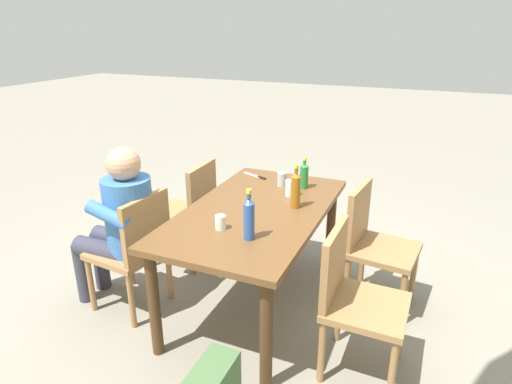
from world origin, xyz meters
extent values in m
plane|color=gray|center=(0.00, 0.00, 0.00)|extent=(24.00, 24.00, 0.00)
cube|color=brown|center=(0.00, 0.00, 0.73)|extent=(1.56, 0.87, 0.04)
cylinder|color=#4C311A|center=(-0.70, -0.36, 0.35)|extent=(0.07, 0.07, 0.71)
cylinder|color=#4C311A|center=(0.70, -0.36, 0.35)|extent=(0.07, 0.07, 0.71)
cylinder|color=#4C311A|center=(-0.70, 0.36, 0.35)|extent=(0.07, 0.07, 0.71)
cylinder|color=#4C311A|center=(0.70, 0.36, 0.35)|extent=(0.07, 0.07, 0.71)
cube|color=#A37547|center=(0.35, -0.82, 0.43)|extent=(0.49, 0.49, 0.04)
cube|color=#A37547|center=(0.37, -0.62, 0.66)|extent=(0.42, 0.09, 0.42)
cylinder|color=#A37547|center=(0.14, -0.99, 0.21)|extent=(0.04, 0.04, 0.41)
cylinder|color=#A37547|center=(0.52, -1.03, 0.21)|extent=(0.04, 0.04, 0.41)
cylinder|color=#A37547|center=(0.18, -0.61, 0.21)|extent=(0.04, 0.04, 0.41)
cylinder|color=#A37547|center=(0.56, -0.65, 0.21)|extent=(0.04, 0.04, 0.41)
cube|color=#A37547|center=(-0.35, 0.82, 0.43)|extent=(0.49, 0.49, 0.04)
cube|color=#A37547|center=(-0.37, 0.62, 0.66)|extent=(0.42, 0.09, 0.42)
cylinder|color=#A37547|center=(-0.14, 0.98, 0.21)|extent=(0.04, 0.04, 0.41)
cylinder|color=#A37547|center=(-0.52, 1.03, 0.21)|extent=(0.04, 0.04, 0.41)
cylinder|color=#A37547|center=(-0.18, 0.61, 0.21)|extent=(0.04, 0.04, 0.41)
cylinder|color=#A37547|center=(-0.56, 0.65, 0.21)|extent=(0.04, 0.04, 0.41)
cube|color=#A37547|center=(0.35, 0.82, 0.43)|extent=(0.45, 0.45, 0.04)
cube|color=#A37547|center=(0.35, 0.62, 0.66)|extent=(0.42, 0.05, 0.42)
cylinder|color=#A37547|center=(0.55, 1.00, 0.21)|extent=(0.04, 0.04, 0.41)
cylinder|color=#A37547|center=(0.17, 1.01, 0.21)|extent=(0.04, 0.04, 0.41)
cylinder|color=#A37547|center=(0.54, 0.62, 0.21)|extent=(0.04, 0.04, 0.41)
cylinder|color=#A37547|center=(0.16, 0.63, 0.21)|extent=(0.04, 0.04, 0.41)
cube|color=#A37547|center=(-0.35, -0.82, 0.43)|extent=(0.45, 0.45, 0.04)
cube|color=#A37547|center=(-0.36, -0.62, 0.66)|extent=(0.42, 0.05, 0.42)
cylinder|color=#A37547|center=(-0.54, -1.01, 0.21)|extent=(0.04, 0.04, 0.41)
cylinder|color=#A37547|center=(-0.16, -1.00, 0.21)|extent=(0.04, 0.04, 0.41)
cylinder|color=#A37547|center=(-0.55, -0.63, 0.21)|extent=(0.04, 0.04, 0.41)
cylinder|color=#A37547|center=(-0.17, -0.62, 0.21)|extent=(0.04, 0.04, 0.41)
cylinder|color=#3D70B2|center=(0.35, -0.77, 0.71)|extent=(0.32, 0.32, 0.52)
sphere|color=tan|center=(0.35, -0.77, 1.07)|extent=(0.22, 0.22, 0.22)
cylinder|color=#383847|center=(0.26, -0.97, 0.45)|extent=(0.14, 0.40, 0.14)
cylinder|color=#383847|center=(0.26, -1.17, 0.23)|extent=(0.11, 0.11, 0.45)
cylinder|color=#3D70B2|center=(0.16, -0.77, 0.79)|extent=(0.09, 0.31, 0.16)
cylinder|color=#383847|center=(0.44, -0.97, 0.45)|extent=(0.14, 0.40, 0.14)
cylinder|color=#383847|center=(0.44, -1.17, 0.23)|extent=(0.11, 0.11, 0.45)
cylinder|color=#3D70B2|center=(0.54, -0.77, 0.79)|extent=(0.09, 0.31, 0.16)
cylinder|color=#2D56A3|center=(0.42, 0.13, 0.86)|extent=(0.06, 0.06, 0.22)
cone|color=#2D56A3|center=(0.42, 0.13, 0.98)|extent=(0.06, 0.06, 0.03)
cylinder|color=#2D56A3|center=(0.42, 0.13, 1.01)|extent=(0.03, 0.03, 0.03)
cylinder|color=yellow|center=(0.42, 0.13, 1.04)|extent=(0.03, 0.03, 0.02)
cylinder|color=#996019|center=(-0.13, 0.23, 0.86)|extent=(0.06, 0.06, 0.22)
cone|color=#996019|center=(-0.13, 0.23, 0.98)|extent=(0.06, 0.06, 0.03)
cylinder|color=#996019|center=(-0.13, 0.23, 1.01)|extent=(0.03, 0.03, 0.03)
cylinder|color=yellow|center=(-0.13, 0.23, 1.04)|extent=(0.03, 0.03, 0.02)
cylinder|color=#287A38|center=(-0.50, 0.17, 0.83)|extent=(0.06, 0.06, 0.17)
cone|color=#287A38|center=(-0.50, 0.17, 0.93)|extent=(0.06, 0.06, 0.02)
cylinder|color=#287A38|center=(-0.50, 0.17, 0.95)|extent=(0.03, 0.03, 0.02)
cylinder|color=yellow|center=(-0.50, 0.17, 0.97)|extent=(0.03, 0.03, 0.02)
cylinder|color=silver|center=(-0.32, 0.14, 0.80)|extent=(0.08, 0.08, 0.11)
cylinder|color=#B2B7BC|center=(-0.48, 0.01, 0.80)|extent=(0.07, 0.07, 0.10)
cylinder|color=white|center=(0.36, -0.08, 0.79)|extent=(0.06, 0.06, 0.09)
cube|color=silver|center=(-0.62, -0.30, 0.75)|extent=(0.09, 0.18, 0.01)
cube|color=black|center=(-0.58, -0.20, 0.75)|extent=(0.05, 0.08, 0.01)
camera|label=1|loc=(2.46, 1.05, 1.90)|focal=30.62mm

